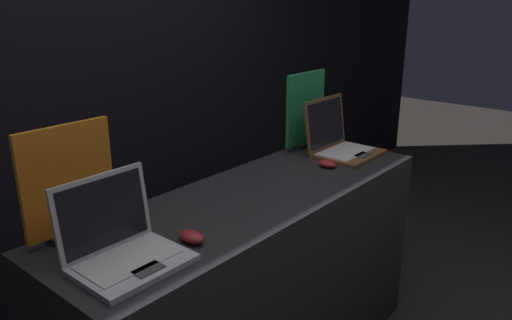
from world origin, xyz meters
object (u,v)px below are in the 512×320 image
laptop_front (121,244)px  promo_stand_back (305,112)px  promo_stand_front (69,185)px  laptop_back (340,142)px  mouse_back (327,164)px  mouse_front (192,237)px

laptop_front → promo_stand_back: 1.47m
promo_stand_front → laptop_back: size_ratio=1.15×
laptop_front → laptop_back: 1.43m
promo_stand_front → mouse_back: size_ratio=4.37×
mouse_front → promo_stand_back: promo_stand_back is taller
laptop_front → laptop_back: laptop_back is taller
promo_stand_front → laptop_back: 1.45m
laptop_front → mouse_front: 0.25m
laptop_front → laptop_back: (1.43, 0.08, 0.00)m
promo_stand_back → mouse_back: bearing=-127.4°
mouse_front → mouse_back: mouse_front is taller
laptop_back → mouse_back: 0.24m
laptop_front → mouse_back: 1.21m
laptop_front → laptop_back: size_ratio=0.96×
mouse_front → mouse_back: 0.97m
laptop_front → mouse_back: (1.20, 0.00, -0.05)m
mouse_front → laptop_back: bearing=6.9°
laptop_front → promo_stand_front: promo_stand_front is taller
laptop_front → promo_stand_back: size_ratio=0.82×
laptop_back → mouse_back: laptop_back is taller
laptop_front → promo_stand_back: (1.43, 0.30, 0.13)m
laptop_back → mouse_back: (-0.23, -0.07, -0.05)m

